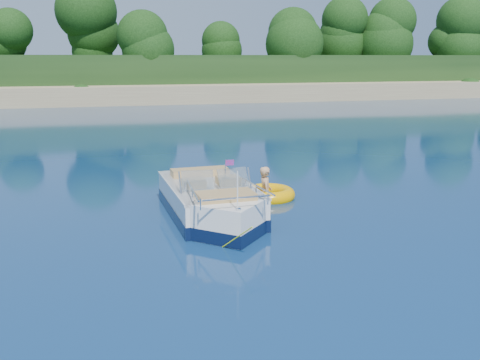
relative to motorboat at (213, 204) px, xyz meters
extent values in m
plane|color=#0B294F|center=(2.73, -2.48, -0.35)|extent=(160.00, 160.00, 0.00)
cube|color=#9A7E59|center=(2.73, 35.52, 0.15)|extent=(170.00, 8.00, 2.00)
cube|color=black|center=(2.73, 62.52, 0.65)|extent=(170.00, 56.00, 6.00)
cylinder|color=black|center=(2.73, 39.52, 2.95)|extent=(0.44, 0.44, 3.60)
sphere|color=black|center=(2.73, 39.52, 6.37)|extent=(5.94, 5.94, 5.94)
cylinder|color=black|center=(22.73, 37.52, 2.45)|extent=(0.44, 0.44, 2.60)
sphere|color=black|center=(22.73, 37.52, 4.92)|extent=(4.29, 4.29, 4.29)
cube|color=white|center=(-0.01, 0.37, -0.06)|extent=(2.06, 3.70, 1.01)
cube|color=white|center=(0.05, -1.35, -0.06)|extent=(1.92, 1.92, 1.01)
cube|color=black|center=(-0.01, 0.37, -0.20)|extent=(2.09, 3.74, 0.29)
cube|color=black|center=(0.05, -1.35, -0.20)|extent=(1.95, 1.95, 0.29)
cube|color=tan|center=(-0.03, 0.65, 0.22)|extent=(1.64, 2.60, 0.10)
cube|color=white|center=(-0.01, 0.37, 0.41)|extent=(2.10, 3.70, 0.06)
cube|color=black|center=(-0.09, 2.35, -0.02)|extent=(0.54, 0.36, 0.86)
cube|color=#8C9EA5|center=(-0.42, -0.32, 0.69)|extent=(0.77, 0.33, 0.47)
cube|color=#8C9EA5|center=(0.44, -0.29, 0.69)|extent=(0.78, 0.38, 0.47)
cube|color=tan|center=(-0.44, 0.11, 0.44)|extent=(0.55, 0.55, 0.38)
cube|color=tan|center=(0.43, 0.14, 0.44)|extent=(0.55, 0.55, 0.38)
cube|color=tan|center=(-0.05, 1.33, 0.44)|extent=(1.52, 0.59, 0.36)
cube|color=tan|center=(0.05, -1.17, 0.42)|extent=(1.29, 0.77, 0.33)
cylinder|color=white|center=(0.08, -2.08, 0.85)|extent=(0.03, 0.03, 0.82)
cube|color=red|center=(0.36, -0.29, 1.08)|extent=(0.21, 0.02, 0.13)
cube|color=silver|center=(0.09, -2.12, 0.47)|extent=(0.10, 0.06, 0.05)
cylinder|color=#E7FC1B|center=(-0.04, -2.47, -0.02)|extent=(0.41, 0.97, 0.73)
torus|color=#FBAC00|center=(1.92, 1.50, -0.26)|extent=(1.69, 1.69, 0.39)
torus|color=red|center=(1.92, 1.50, -0.24)|extent=(1.39, 1.39, 0.13)
imported|color=tan|center=(1.78, 1.41, -0.35)|extent=(0.46, 0.85, 1.61)
camera|label=1|loc=(-2.58, -12.26, 3.50)|focal=40.00mm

